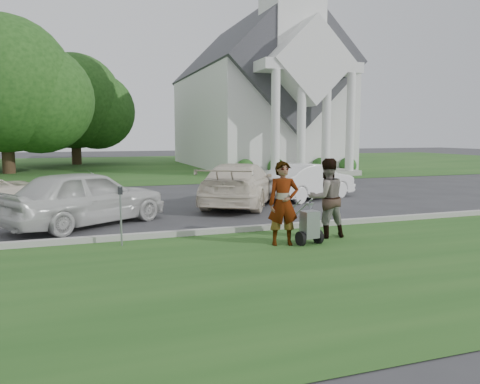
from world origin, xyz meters
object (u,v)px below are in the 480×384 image
church (256,88)px  car_b (86,197)px  tree_left (4,91)px  parking_meter_near (121,208)px  tree_back (74,106)px  car_c (240,184)px  striping_cart (309,225)px  car_d (309,181)px  person_right (326,199)px  person_left (283,204)px

church → car_b: size_ratio=5.36×
tree_left → car_b: size_ratio=2.36×
parking_meter_near → car_b: car_b is taller
church → car_b: church is taller
tree_back → parking_meter_near: bearing=-88.1°
parking_meter_near → car_c: size_ratio=0.26×
striping_cart → car_c: (0.45, 6.02, 0.30)m
tree_back → car_d: (8.43, -24.50, -4.05)m
person_right → parking_meter_near: (-4.70, 0.68, -0.09)m
church → tree_left: size_ratio=2.27×
tree_left → car_b: tree_left is taller
person_left → car_b: bearing=149.3°
tree_back → person_left: 31.61m
tree_left → car_c: 20.08m
person_left → person_right: 1.36m
car_b → parking_meter_near: bearing=161.2°
tree_back → church: bearing=-27.8°
tree_left → car_c: (9.43, -17.18, -4.37)m
striping_cart → car_c: size_ratio=0.23×
church → person_right: 25.39m
tree_left → car_d: size_ratio=2.58×
car_b → car_d: bearing=-104.1°
striping_cart → parking_meter_near: parking_meter_near is taller
tree_left → parking_meter_near: bearing=-77.2°
parking_meter_near → tree_left: bearing=102.8°
car_d → striping_cart: bearing=129.4°
car_b → car_c: car_b is taller
tree_back → car_d: size_ratio=2.33×
car_c → car_d: bearing=-136.3°
tree_back → striping_cart: tree_back is taller
striping_cart → car_c: bearing=77.0°
church → parking_meter_near: 26.54m
car_d → tree_back: bearing=-4.4°
parking_meter_near → car_b: size_ratio=0.30×
person_left → tree_left: bearing=122.7°
striping_cart → person_left: size_ratio=0.62×
tree_back → person_left: tree_back is taller
striping_cart → person_left: 0.77m
car_b → person_right: bearing=-155.3°
tree_left → person_left: size_ratio=5.72×
person_left → parking_meter_near: 3.57m
person_left → person_right: (1.30, 0.40, 0.01)m
church → striping_cart: church is taller
person_right → tree_back: bearing=-78.0°
tree_left → person_left: bearing=-70.0°
person_left → car_c: person_left is taller
person_right → car_c: (-0.28, 5.48, -0.20)m
striping_cart → church: bearing=63.0°
person_right → car_d: 6.75m
tree_left → person_right: bearing=-66.8°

